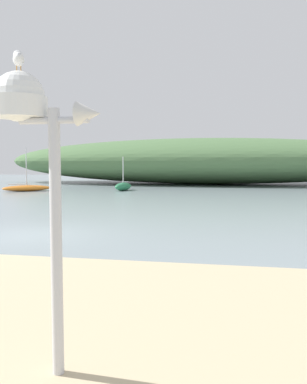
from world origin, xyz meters
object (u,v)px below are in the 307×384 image
seagull_on_radar (18,58)px  sailboat_near_shore (27,188)px  sailboat_outer_mooring (123,186)px  mast_structure (30,123)px

seagull_on_radar → sailboat_near_shore: 30.70m
sailboat_outer_mooring → seagull_on_radar: bearing=-77.0°
sailboat_near_shore → sailboat_outer_mooring: 8.12m
mast_structure → seagull_on_radar: 0.67m
seagull_on_radar → sailboat_outer_mooring: bearing=103.0°
mast_structure → seagull_on_radar: seagull_on_radar is taller
mast_structure → sailboat_outer_mooring: mast_structure is taller
mast_structure → seagull_on_radar: (-0.11, 0.01, 0.66)m
seagull_on_radar → sailboat_near_shore: sailboat_near_shore is taller
seagull_on_radar → sailboat_near_shore: (-14.54, 26.85, -3.22)m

